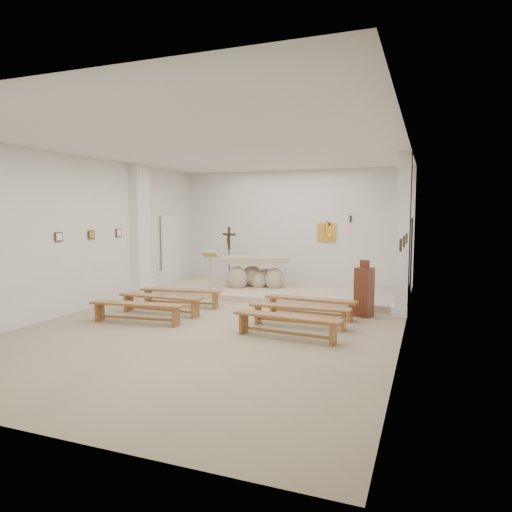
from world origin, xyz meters
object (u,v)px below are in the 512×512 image
at_px(lectern, 210,271).
at_px(crucifix_stand, 229,250).
at_px(bench_right_second, 300,311).
at_px(bench_right_third, 286,321).
at_px(donation_pedestal, 364,292).
at_px(bench_right_front, 311,303).
at_px(bench_left_second, 161,300).
at_px(bench_left_third, 137,308).
at_px(altar, 256,274).
at_px(bench_left_front, 181,294).

height_order(lectern, crucifix_stand, crucifix_stand).
relative_size(bench_right_second, bench_right_third, 0.99).
bearing_deg(donation_pedestal, bench_right_front, -132.75).
xyz_separation_m(crucifix_stand, bench_left_second, (0.13, -3.94, -0.79)).
bearing_deg(lectern, bench_left_second, -103.73).
relative_size(crucifix_stand, donation_pedestal, 1.35).
bearing_deg(bench_left_third, altar, 71.38).
distance_m(crucifix_stand, bench_left_second, 4.02).
height_order(crucifix_stand, bench_right_second, crucifix_stand).
height_order(bench_right_front, bench_right_second, same).
bearing_deg(altar, bench_right_second, -74.37).
bearing_deg(lectern, bench_right_second, -47.67).
bearing_deg(crucifix_stand, bench_left_front, -68.88).
bearing_deg(bench_right_third, bench_right_front, 95.38).
bearing_deg(bench_right_third, bench_left_third, -174.62).
height_order(bench_left_third, bench_right_third, same).
distance_m(bench_right_second, bench_left_third, 3.27).
height_order(bench_left_front, bench_left_second, same).
height_order(lectern, bench_right_front, lectern).
xyz_separation_m(bench_left_second, bench_right_second, (3.15, -0.00, 0.00)).
relative_size(lectern, bench_right_third, 0.54).
xyz_separation_m(donation_pedestal, bench_left_third, (-4.19, -2.28, -0.22)).
bearing_deg(bench_left_front, altar, 61.90).
relative_size(bench_right_front, bench_right_third, 1.00).
bearing_deg(bench_right_third, bench_left_front, 156.28).
height_order(crucifix_stand, bench_right_third, crucifix_stand).
relative_size(donation_pedestal, bench_left_second, 0.61).
bearing_deg(bench_left_front, bench_right_third, -36.47).
relative_size(bench_left_front, bench_right_second, 1.01).
distance_m(donation_pedestal, bench_left_second, 4.43).
xyz_separation_m(lectern, bench_right_third, (3.06, -3.12, -0.37)).
bearing_deg(bench_right_second, bench_left_third, -166.16).
xyz_separation_m(lectern, bench_left_front, (-0.09, -1.36, -0.37)).
relative_size(bench_left_third, bench_right_third, 1.00).
distance_m(bench_right_front, bench_left_second, 3.27).
height_order(bench_left_front, bench_right_second, same).
relative_size(donation_pedestal, bench_right_third, 0.61).
relative_size(lectern, crucifix_stand, 0.65).
xyz_separation_m(lectern, bench_left_second, (-0.09, -2.24, -0.37)).
xyz_separation_m(crucifix_stand, bench_right_front, (3.27, -3.07, -0.79)).
distance_m(bench_left_front, bench_left_second, 0.88).
bearing_deg(bench_right_second, altar, 121.21).
relative_size(lectern, bench_left_second, 0.55).
distance_m(crucifix_stand, donation_pedestal, 5.04).
xyz_separation_m(altar, donation_pedestal, (3.24, -1.99, 0.03)).
bearing_deg(crucifix_stand, altar, -8.27).
xyz_separation_m(lectern, bench_right_front, (3.06, -1.36, -0.37)).
relative_size(bench_left_front, bench_left_third, 1.00).
relative_size(bench_left_second, bench_left_third, 0.99).
xyz_separation_m(altar, bench_left_second, (-0.95, -3.39, -0.20)).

